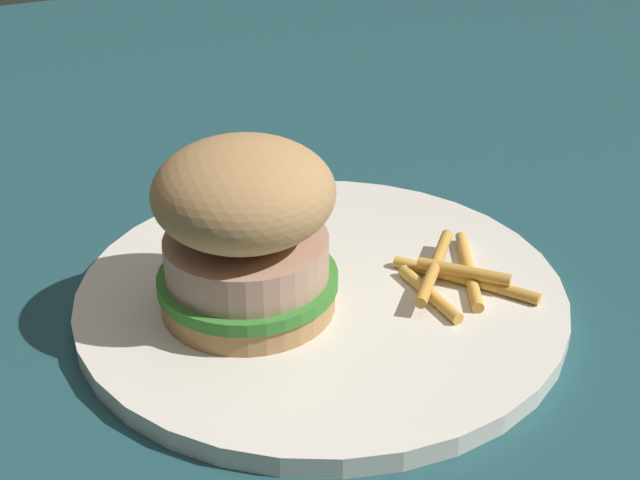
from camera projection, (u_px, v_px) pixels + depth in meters
name	position (u px, v px, depth m)	size (l,w,h in m)	color
ground_plane	(364.00, 291.00, 0.52)	(1.60, 1.60, 0.00)	#1E474C
plate	(320.00, 293.00, 0.50)	(0.28, 0.28, 0.01)	silver
sandwich	(243.00, 225.00, 0.46)	(0.10, 0.10, 0.10)	tan
fries_pile	(455.00, 276.00, 0.50)	(0.08, 0.07, 0.01)	gold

